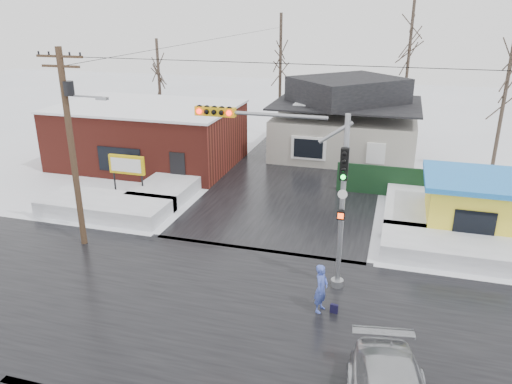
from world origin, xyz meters
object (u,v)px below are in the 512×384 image
(traffic_signal, at_px, (302,176))
(pedestrian, at_px, (321,289))
(utility_pole, at_px, (72,139))
(marquee_sign, at_px, (127,166))
(kiosk, at_px, (470,204))

(traffic_signal, bearing_deg, pedestrian, -57.21)
(utility_pole, xyz_separation_m, pedestrian, (11.56, -2.39, -4.18))
(marquee_sign, distance_m, pedestrian, 15.19)
(kiosk, bearing_deg, utility_pole, -159.56)
(utility_pole, bearing_deg, pedestrian, -11.69)
(marquee_sign, height_order, pedestrian, marquee_sign)
(utility_pole, xyz_separation_m, kiosk, (17.43, 6.49, -3.65))
(traffic_signal, height_order, pedestrian, traffic_signal)
(utility_pole, height_order, kiosk, utility_pole)
(utility_pole, xyz_separation_m, marquee_sign, (-1.07, 5.99, -3.19))
(traffic_signal, bearing_deg, marquee_sign, 150.28)
(traffic_signal, height_order, utility_pole, utility_pole)
(kiosk, height_order, pedestrian, kiosk)
(traffic_signal, distance_m, kiosk, 10.43)
(traffic_signal, xyz_separation_m, marquee_sign, (-11.43, 6.53, -2.62))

